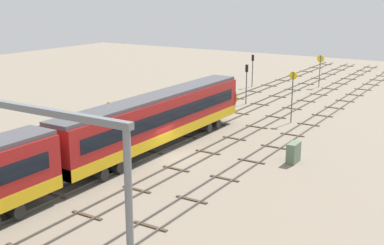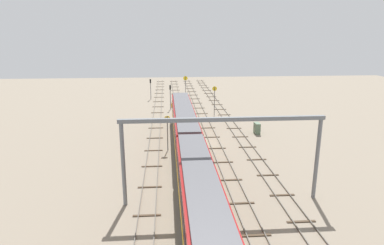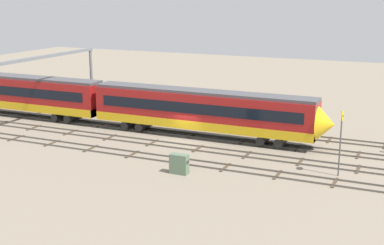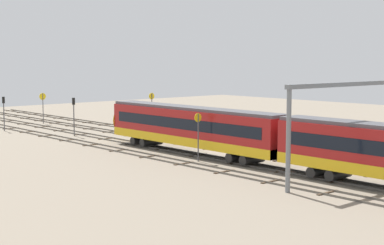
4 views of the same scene
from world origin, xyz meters
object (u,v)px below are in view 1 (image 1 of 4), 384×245
speed_sign_near_foreground (292,91)px  relay_cabinet (293,153)px  signal_light_trackside_departure (253,66)px  overhead_gantry (0,135)px  signal_light_trackside_approach (247,79)px  speed_sign_mid_trackside (110,122)px  speed_sign_far_trackside (320,66)px

speed_sign_near_foreground → relay_cabinet: speed_sign_near_foreground is taller
signal_light_trackside_departure → relay_cabinet: bearing=-149.0°
overhead_gantry → signal_light_trackside_approach: 39.16m
speed_sign_mid_trackside → signal_light_trackside_approach: bearing=-1.7°
signal_light_trackside_approach → signal_light_trackside_departure: (11.17, 4.44, -0.13)m
overhead_gantry → speed_sign_far_trackside: 55.11m
overhead_gantry → speed_sign_near_foreground: size_ratio=3.30×
speed_sign_near_foreground → relay_cabinet: 13.44m
speed_sign_near_foreground → signal_light_trackside_departure: bearing=36.6°
speed_sign_near_foreground → signal_light_trackside_approach: size_ratio=1.11×
overhead_gantry → signal_light_trackside_approach: overhead_gantry is taller
overhead_gantry → signal_light_trackside_departure: bearing=9.7°
speed_sign_far_trackside → signal_light_trackside_approach: size_ratio=0.95×
speed_sign_near_foreground → signal_light_trackside_departure: size_ratio=1.16×
speed_sign_mid_trackside → relay_cabinet: speed_sign_mid_trackside is taller
speed_sign_mid_trackside → signal_light_trackside_departure: (35.78, 3.73, 0.07)m
speed_sign_mid_trackside → signal_light_trackside_departure: 35.97m
overhead_gantry → signal_light_trackside_approach: size_ratio=3.67×
overhead_gantry → speed_sign_near_foreground: bearing=-7.0°
signal_light_trackside_departure → relay_cabinet: signal_light_trackside_departure is taller
speed_sign_mid_trackside → speed_sign_far_trackside: bearing=-6.6°
overhead_gantry → speed_sign_far_trackside: size_ratio=3.86×
speed_sign_far_trackside → signal_light_trackside_departure: 9.85m
speed_sign_near_foreground → signal_light_trackside_approach: speed_sign_near_foreground is taller
overhead_gantry → speed_sign_near_foreground: overhead_gantry is taller
speed_sign_near_foreground → relay_cabinet: bearing=-158.1°
signal_light_trackside_approach → signal_light_trackside_departure: bearing=21.7°
relay_cabinet → signal_light_trackside_departure: bearing=31.0°
speed_sign_mid_trackside → speed_sign_far_trackside: (40.81, -4.74, 0.17)m
speed_sign_near_foreground → speed_sign_far_trackside: bearing=10.7°
overhead_gantry → speed_sign_far_trackside: overhead_gantry is taller
speed_sign_near_foreground → speed_sign_far_trackside: size_ratio=1.17×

